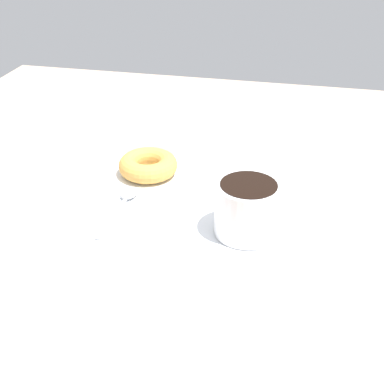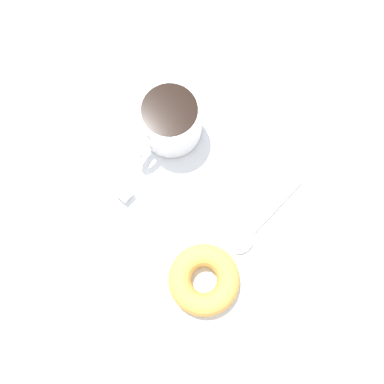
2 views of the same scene
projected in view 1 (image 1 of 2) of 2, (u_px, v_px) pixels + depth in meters
The scene contains 6 objects.
ground_plane at pixel (204, 222), 75.57cm from camera, with size 120.00×120.00×2.00cm, color tan.
napkin at pixel (192, 205), 77.32cm from camera, with size 30.80×30.80×0.30cm, color white.
coffee_cup at pixel (248, 207), 69.42cm from camera, with size 11.40×8.56×7.22cm.
donut at pixel (148, 165), 84.59cm from camera, with size 9.37×9.37×3.02cm, color gold.
spoon at pixel (125, 200), 77.53cm from camera, with size 13.61×2.55×0.90cm.
sugar_cube at pixel (246, 183), 80.65cm from camera, with size 1.83×1.83×1.83cm, color white.
Camera 1 is at (62.08, 12.34, 40.53)cm, focal length 50.00 mm.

